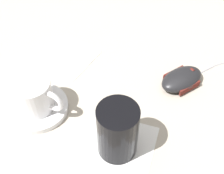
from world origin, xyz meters
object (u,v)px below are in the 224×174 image
(saucer, at_px, (38,107))
(drinking_glass, at_px, (118,131))
(coffee_cup, at_px, (34,95))
(computer_mouse, at_px, (182,79))

(saucer, bearing_deg, drinking_glass, -103.78)
(saucer, relative_size, drinking_glass, 1.11)
(coffee_cup, bearing_deg, drinking_glass, -103.28)
(saucer, xyz_separation_m, computer_mouse, (0.15, -0.27, 0.01))
(drinking_glass, bearing_deg, coffee_cup, 76.72)
(coffee_cup, bearing_deg, saucer, 27.37)
(computer_mouse, relative_size, drinking_glass, 1.03)
(computer_mouse, bearing_deg, coffee_cup, 118.78)
(coffee_cup, relative_size, computer_mouse, 0.92)
(coffee_cup, xyz_separation_m, drinking_glass, (-0.04, -0.18, 0.01))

